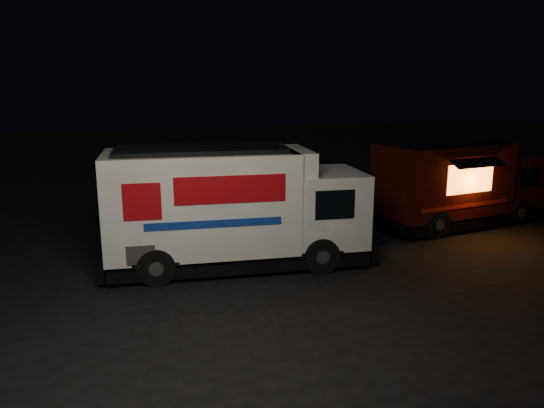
{
  "coord_description": "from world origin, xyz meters",
  "views": [
    {
      "loc": [
        -3.54,
        -10.19,
        4.36
      ],
      "look_at": [
        0.53,
        2.0,
        1.37
      ],
      "focal_mm": 35.0,
      "sensor_mm": 36.0,
      "label": 1
    }
  ],
  "objects": [
    {
      "name": "ground",
      "position": [
        0.0,
        0.0,
        0.0
      ],
      "size": [
        80.0,
        80.0,
        0.0
      ],
      "primitive_type": "plane",
      "color": "black",
      "rests_on": "ground"
    },
    {
      "name": "white_truck",
      "position": [
        -0.44,
        1.69,
        1.44
      ],
      "size": [
        6.58,
        2.9,
        2.89
      ],
      "primitive_type": null,
      "rotation": [
        0.0,
        0.0,
        -0.12
      ],
      "color": "white",
      "rests_on": "ground"
    },
    {
      "name": "red_truck",
      "position": [
        7.05,
        3.19,
        1.31
      ],
      "size": [
        5.86,
        2.76,
        2.63
      ],
      "primitive_type": null,
      "rotation": [
        0.0,
        0.0,
        0.12
      ],
      "color": "#370E0A",
      "rests_on": "ground"
    }
  ]
}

